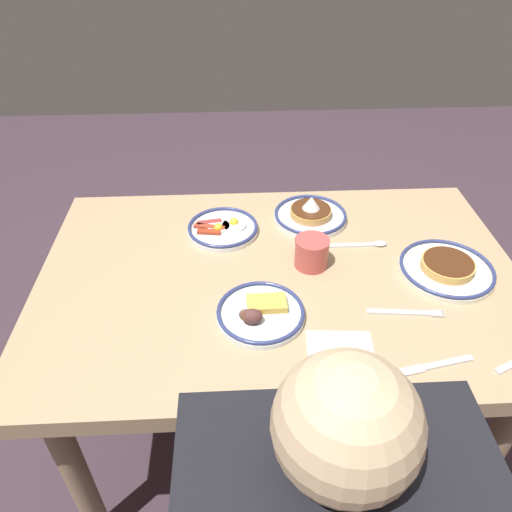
{
  "coord_description": "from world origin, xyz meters",
  "views": [
    {
      "loc": [
        0.12,
        0.99,
        1.57
      ],
      "look_at": [
        0.06,
        -0.04,
        0.75
      ],
      "focal_mm": 33.83,
      "sensor_mm": 36.0,
      "label": 1
    }
  ],
  "objects_px": {
    "tea_spoon": "(365,244)",
    "fork_near": "(406,313)",
    "butter_knife": "(430,366)",
    "coffee_mug": "(311,252)",
    "plate_far_companion": "(310,214)",
    "plate_center_pancakes": "(447,268)",
    "paper_napkin": "(341,355)",
    "plate_near_main": "(223,228)",
    "plate_far_side": "(260,313)"
  },
  "relations": [
    {
      "from": "butter_knife",
      "to": "tea_spoon",
      "type": "relative_size",
      "value": 1.14
    },
    {
      "from": "fork_near",
      "to": "butter_knife",
      "type": "distance_m",
      "value": 0.17
    },
    {
      "from": "plate_far_companion",
      "to": "plate_near_main",
      "type": "bearing_deg",
      "value": 11.22
    },
    {
      "from": "paper_napkin",
      "to": "fork_near",
      "type": "xyz_separation_m",
      "value": [
        -0.19,
        -0.12,
        0.0
      ]
    },
    {
      "from": "plate_far_side",
      "to": "plate_near_main",
      "type": "bearing_deg",
      "value": -75.97
    },
    {
      "from": "plate_center_pancakes",
      "to": "plate_far_side",
      "type": "relative_size",
      "value": 1.16
    },
    {
      "from": "plate_near_main",
      "to": "plate_center_pancakes",
      "type": "distance_m",
      "value": 0.65
    },
    {
      "from": "plate_far_companion",
      "to": "tea_spoon",
      "type": "height_order",
      "value": "plate_far_companion"
    },
    {
      "from": "plate_near_main",
      "to": "coffee_mug",
      "type": "bearing_deg",
      "value": 145.2
    },
    {
      "from": "plate_near_main",
      "to": "coffee_mug",
      "type": "relative_size",
      "value": 1.85
    },
    {
      "from": "plate_center_pancakes",
      "to": "fork_near",
      "type": "height_order",
      "value": "plate_center_pancakes"
    },
    {
      "from": "plate_far_companion",
      "to": "fork_near",
      "type": "bearing_deg",
      "value": 112.63
    },
    {
      "from": "tea_spoon",
      "to": "fork_near",
      "type": "bearing_deg",
      "value": 97.78
    },
    {
      "from": "plate_near_main",
      "to": "paper_napkin",
      "type": "xyz_separation_m",
      "value": [
        -0.27,
        0.5,
        -0.01
      ]
    },
    {
      "from": "paper_napkin",
      "to": "tea_spoon",
      "type": "relative_size",
      "value": 0.82
    },
    {
      "from": "plate_center_pancakes",
      "to": "plate_far_companion",
      "type": "xyz_separation_m",
      "value": [
        0.33,
        -0.28,
        0.0
      ]
    },
    {
      "from": "plate_near_main",
      "to": "paper_napkin",
      "type": "distance_m",
      "value": 0.56
    },
    {
      "from": "plate_far_companion",
      "to": "coffee_mug",
      "type": "xyz_separation_m",
      "value": [
        0.03,
        0.22,
        0.02
      ]
    },
    {
      "from": "coffee_mug",
      "to": "fork_near",
      "type": "distance_m",
      "value": 0.3
    },
    {
      "from": "butter_knife",
      "to": "plate_near_main",
      "type": "bearing_deg",
      "value": -49.84
    },
    {
      "from": "plate_center_pancakes",
      "to": "paper_napkin",
      "type": "xyz_separation_m",
      "value": [
        0.34,
        0.27,
        -0.01
      ]
    },
    {
      "from": "paper_napkin",
      "to": "fork_near",
      "type": "bearing_deg",
      "value": -146.34
    },
    {
      "from": "butter_knife",
      "to": "tea_spoon",
      "type": "distance_m",
      "value": 0.45
    },
    {
      "from": "butter_knife",
      "to": "tea_spoon",
      "type": "bearing_deg",
      "value": -84.67
    },
    {
      "from": "plate_near_main",
      "to": "plate_far_companion",
      "type": "height_order",
      "value": "plate_far_companion"
    },
    {
      "from": "coffee_mug",
      "to": "butter_knife",
      "type": "bearing_deg",
      "value": 119.83
    },
    {
      "from": "coffee_mug",
      "to": "fork_near",
      "type": "xyz_separation_m",
      "value": [
        -0.21,
        0.2,
        -0.04
      ]
    },
    {
      "from": "paper_napkin",
      "to": "plate_far_side",
      "type": "bearing_deg",
      "value": -36.33
    },
    {
      "from": "plate_far_companion",
      "to": "paper_napkin",
      "type": "relative_size",
      "value": 1.52
    },
    {
      "from": "plate_far_companion",
      "to": "tea_spoon",
      "type": "bearing_deg",
      "value": 133.67
    },
    {
      "from": "plate_far_side",
      "to": "paper_napkin",
      "type": "xyz_separation_m",
      "value": [
        -0.18,
        0.13,
        -0.01
      ]
    },
    {
      "from": "plate_center_pancakes",
      "to": "paper_napkin",
      "type": "distance_m",
      "value": 0.43
    },
    {
      "from": "plate_far_companion",
      "to": "fork_near",
      "type": "distance_m",
      "value": 0.46
    },
    {
      "from": "plate_center_pancakes",
      "to": "butter_knife",
      "type": "bearing_deg",
      "value": 64.52
    },
    {
      "from": "plate_center_pancakes",
      "to": "butter_knife",
      "type": "distance_m",
      "value": 0.35
    },
    {
      "from": "paper_napkin",
      "to": "fork_near",
      "type": "height_order",
      "value": "fork_near"
    },
    {
      "from": "plate_center_pancakes",
      "to": "fork_near",
      "type": "xyz_separation_m",
      "value": [
        0.15,
        0.15,
        -0.01
      ]
    },
    {
      "from": "coffee_mug",
      "to": "plate_center_pancakes",
      "type": "bearing_deg",
      "value": 171.24
    },
    {
      "from": "plate_near_main",
      "to": "coffee_mug",
      "type": "height_order",
      "value": "coffee_mug"
    },
    {
      "from": "plate_far_companion",
      "to": "paper_napkin",
      "type": "distance_m",
      "value": 0.55
    },
    {
      "from": "paper_napkin",
      "to": "fork_near",
      "type": "relative_size",
      "value": 0.79
    },
    {
      "from": "plate_far_companion",
      "to": "coffee_mug",
      "type": "relative_size",
      "value": 1.97
    },
    {
      "from": "plate_far_side",
      "to": "fork_near",
      "type": "height_order",
      "value": "plate_far_side"
    },
    {
      "from": "fork_near",
      "to": "coffee_mug",
      "type": "bearing_deg",
      "value": -44.26
    },
    {
      "from": "plate_center_pancakes",
      "to": "paper_napkin",
      "type": "relative_size",
      "value": 1.69
    },
    {
      "from": "plate_near_main",
      "to": "plate_center_pancakes",
      "type": "relative_size",
      "value": 0.85
    },
    {
      "from": "butter_knife",
      "to": "tea_spoon",
      "type": "height_order",
      "value": "tea_spoon"
    },
    {
      "from": "plate_center_pancakes",
      "to": "coffee_mug",
      "type": "bearing_deg",
      "value": -8.76
    },
    {
      "from": "plate_far_side",
      "to": "tea_spoon",
      "type": "bearing_deg",
      "value": -139.52
    },
    {
      "from": "plate_far_companion",
      "to": "tea_spoon",
      "type": "relative_size",
      "value": 1.24
    }
  ]
}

